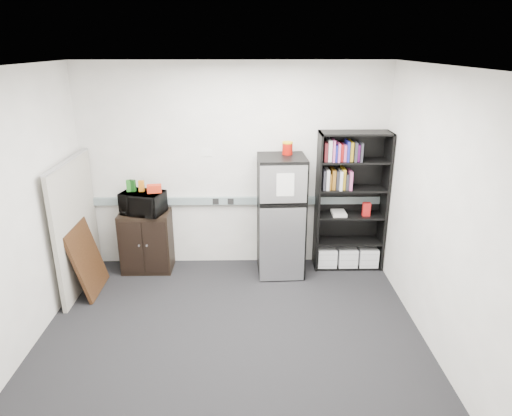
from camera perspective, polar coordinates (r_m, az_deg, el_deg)
The scene contains 18 objects.
floor at distance 4.98m, azimuth -3.09°, elevation -15.48°, with size 4.00×4.00×0.00m, color black.
wall_back at distance 6.02m, azimuth -2.77°, elevation 5.08°, with size 4.00×0.02×2.70m, color silver.
wall_right at distance 4.71m, azimuth 21.71°, elevation -0.60°, with size 0.02×3.50×2.70m, color silver.
wall_left at distance 4.86m, azimuth -27.68°, elevation -0.85°, with size 0.02×3.50×2.70m, color silver.
ceiling at distance 4.07m, azimuth -3.82°, elevation 17.27°, with size 4.00×3.50×0.02m, color white.
electrical_raceway at distance 6.12m, azimuth -2.71°, elevation 0.92°, with size 3.92×0.05×0.10m, color gray.
wall_note at distance 5.98m, azimuth -6.18°, elevation 6.88°, with size 0.14×0.00×0.10m, color white.
bookshelf at distance 6.11m, azimuth 11.73°, elevation 0.63°, with size 0.90×0.34×1.85m.
cubicle_partition at distance 5.93m, azimuth -21.57°, elevation -2.05°, with size 0.06×1.30×1.62m.
cabinet at distance 6.24m, azimuth -13.51°, elevation -4.10°, with size 0.65×0.44×0.81m.
microwave at distance 6.03m, azimuth -13.95°, elevation 0.64°, with size 0.52×0.35×0.29m, color black.
snack_box_a at distance 6.03m, azimuth -15.58°, elevation 2.70°, with size 0.07×0.05×0.15m, color #1E5E1B.
snack_box_b at distance 6.02m, azimuth -15.17°, elevation 2.71°, with size 0.07×0.05×0.15m, color #0E3D0F.
snack_box_c at distance 6.00m, azimuth -14.13°, elevation 2.68°, with size 0.07×0.05×0.14m, color #C96D12.
snack_bag at distance 5.92m, azimuth -12.60°, elevation 2.38°, with size 0.18×0.10×0.10m, color red.
refrigerator at distance 5.89m, azimuth 3.15°, elevation -1.04°, with size 0.61×0.64×1.57m.
coffee_can at distance 5.77m, azimuth 3.95°, elevation 7.59°, with size 0.13×0.13×0.18m.
framed_poster at distance 5.90m, azimuth -20.36°, elevation -5.94°, with size 0.26×0.68×0.85m.
Camera 1 is at (0.19, -4.07, 2.88)m, focal length 32.00 mm.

